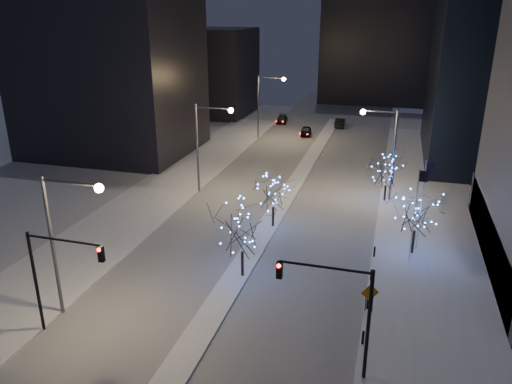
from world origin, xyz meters
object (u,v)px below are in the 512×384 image
(holiday_tree_plaza_near, at_px, (416,215))
(street_lamp_w_far, at_px, (265,99))
(traffic_signal_east, at_px, (341,303))
(car_near, at_px, (306,131))
(holiday_tree_plaza_far, at_px, (387,173))
(holiday_tree_median_far, at_px, (273,193))
(car_far, at_px, (282,119))
(street_lamp_w_mid, at_px, (206,137))
(street_lamp_east, at_px, (386,143))
(street_lamp_w_near, at_px, (64,229))
(traffic_signal_west, at_px, (54,268))
(construction_sign, at_px, (370,295))
(holiday_tree_median_near, at_px, (242,230))
(car_mid, at_px, (340,123))

(holiday_tree_plaza_near, bearing_deg, street_lamp_w_far, 122.85)
(traffic_signal_east, distance_m, car_near, 56.86)
(holiday_tree_plaza_near, distance_m, holiday_tree_plaza_far, 12.22)
(holiday_tree_median_far, bearing_deg, car_far, 101.99)
(street_lamp_w_mid, xyz_separation_m, car_far, (-0.06, 37.49, -5.85))
(street_lamp_east, xyz_separation_m, holiday_tree_plaza_near, (3.18, -12.38, -2.80))
(street_lamp_w_mid, xyz_separation_m, holiday_tree_plaza_near, (22.20, -9.38, -2.85))
(street_lamp_w_near, bearing_deg, street_lamp_east, 55.81)
(street_lamp_w_near, height_order, traffic_signal_east, street_lamp_w_near)
(traffic_signal_west, relative_size, construction_sign, 3.29)
(street_lamp_w_near, bearing_deg, traffic_signal_east, -3.21)
(street_lamp_w_mid, bearing_deg, car_near, 78.77)
(street_lamp_w_far, distance_m, car_near, 9.33)
(street_lamp_w_far, bearing_deg, holiday_tree_plaza_far, -49.15)
(holiday_tree_median_far, relative_size, holiday_tree_plaza_far, 1.02)
(holiday_tree_median_near, distance_m, holiday_tree_plaza_far, 21.93)
(holiday_tree_median_far, bearing_deg, traffic_signal_west, -114.35)
(street_lamp_east, xyz_separation_m, traffic_signal_east, (-1.14, -29.00, -1.69))
(car_far, distance_m, construction_sign, 60.00)
(street_lamp_east, bearing_deg, traffic_signal_west, -121.69)
(car_far, bearing_deg, car_near, -61.74)
(street_lamp_w_near, relative_size, street_lamp_w_far, 1.00)
(traffic_signal_west, distance_m, traffic_signal_east, 17.41)
(street_lamp_east, relative_size, holiday_tree_median_near, 1.64)
(street_lamp_east, height_order, traffic_signal_west, street_lamp_east)
(holiday_tree_median_near, bearing_deg, holiday_tree_plaza_near, 30.80)
(traffic_signal_east, height_order, holiday_tree_plaza_near, traffic_signal_east)
(street_lamp_w_mid, distance_m, holiday_tree_plaza_far, 19.86)
(traffic_signal_west, height_order, holiday_tree_plaza_far, traffic_signal_west)
(street_lamp_w_mid, distance_m, holiday_tree_median_near, 19.59)
(car_near, xyz_separation_m, holiday_tree_plaza_near, (16.36, -38.80, 2.93))
(traffic_signal_west, bearing_deg, car_near, 84.59)
(street_lamp_w_far, height_order, construction_sign, street_lamp_w_far)
(street_lamp_w_mid, distance_m, holiday_tree_median_far, 12.28)
(holiday_tree_median_near, distance_m, construction_sign, 10.40)
(holiday_tree_plaza_near, bearing_deg, construction_sign, -106.62)
(traffic_signal_west, height_order, car_far, traffic_signal_west)
(holiday_tree_median_far, xyz_separation_m, holiday_tree_plaza_near, (12.77, -2.13, 0.20))
(traffic_signal_east, distance_m, construction_sign, 7.59)
(car_far, bearing_deg, construction_sign, -79.15)
(traffic_signal_west, relative_size, holiday_tree_median_far, 1.40)
(car_far, xyz_separation_m, construction_sign, (19.30, -56.81, 0.78))
(street_lamp_w_near, height_order, street_lamp_w_mid, same)
(car_near, distance_m, holiday_tree_plaza_far, 30.25)
(traffic_signal_west, relative_size, holiday_tree_plaza_near, 1.33)
(street_lamp_east, height_order, holiday_tree_plaza_far, street_lamp_east)
(street_lamp_w_far, bearing_deg, street_lamp_w_near, -90.00)
(car_mid, height_order, holiday_tree_plaza_near, holiday_tree_plaza_near)
(traffic_signal_west, bearing_deg, car_far, 90.50)
(street_lamp_east, relative_size, car_near, 2.37)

